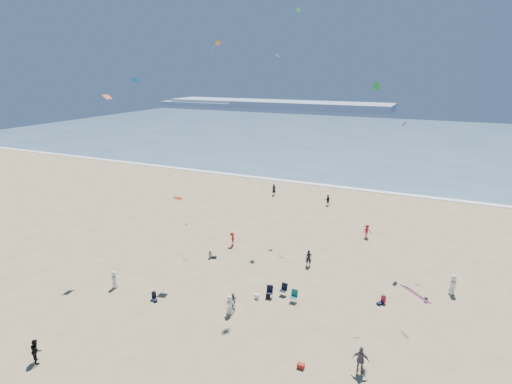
% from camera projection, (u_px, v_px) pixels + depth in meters
% --- Properties ---
extents(ground, '(220.00, 220.00, 0.00)m').
position_uv_depth(ground, '(170.00, 382.00, 23.73)').
color(ground, tan).
rests_on(ground, ground).
extents(ocean, '(220.00, 100.00, 0.06)m').
position_uv_depth(ocean, '(383.00, 139.00, 106.54)').
color(ocean, '#476B84').
rests_on(ocean, ground).
extents(surf_line, '(220.00, 1.20, 0.08)m').
position_uv_depth(surf_line, '(340.00, 187.00, 62.95)').
color(surf_line, white).
rests_on(surf_line, ground).
extents(headland_far, '(110.00, 20.00, 3.20)m').
position_uv_depth(headland_far, '(276.00, 104.00, 194.99)').
color(headland_far, '#7A8EA8').
rests_on(headland_far, ground).
extents(headland_near, '(40.00, 14.00, 2.00)m').
position_uv_depth(headland_near, '(201.00, 104.00, 206.49)').
color(headland_near, '#7A8EA8').
rests_on(headland_near, ground).
extents(standing_flyers, '(26.97, 39.73, 1.93)m').
position_uv_depth(standing_flyers, '(298.00, 290.00, 32.10)').
color(standing_flyers, white).
rests_on(standing_flyers, ground).
extents(seated_group, '(18.01, 23.96, 0.84)m').
position_uv_depth(seated_group, '(227.00, 343.00, 26.48)').
color(seated_group, white).
rests_on(seated_group, ground).
extents(chair_cluster, '(2.67, 1.49, 1.00)m').
position_uv_depth(chair_cluster, '(282.00, 293.00, 32.28)').
color(chair_cluster, black).
rests_on(chair_cluster, ground).
extents(white_tote, '(0.35, 0.20, 0.40)m').
position_uv_depth(white_tote, '(257.00, 296.00, 32.31)').
color(white_tote, white).
rests_on(white_tote, ground).
extents(black_backpack, '(0.30, 0.22, 0.38)m').
position_uv_depth(black_backpack, '(268.00, 296.00, 32.36)').
color(black_backpack, black).
rests_on(black_backpack, ground).
extents(cooler, '(0.45, 0.30, 0.30)m').
position_uv_depth(cooler, '(301.00, 366.00, 24.81)').
color(cooler, maroon).
rests_on(cooler, ground).
extents(navy_bag, '(0.28, 0.18, 0.34)m').
position_uv_depth(navy_bag, '(426.00, 300.00, 31.91)').
color(navy_bag, black).
rests_on(navy_bag, ground).
extents(kites_aloft, '(38.81, 34.09, 29.25)m').
position_uv_depth(kites_aloft, '(389.00, 123.00, 27.17)').
color(kites_aloft, '#FFA431').
rests_on(kites_aloft, ground).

